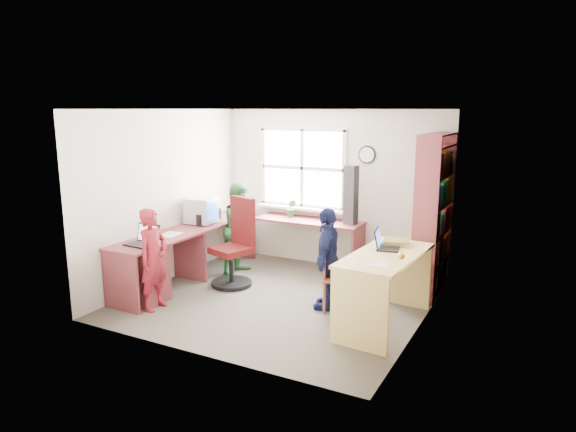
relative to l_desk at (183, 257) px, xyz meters
The scene contains 19 objects.
room 1.57m from the l_desk, 16.12° to the left, with size 3.64×3.44×2.44m.
l_desk is the anchor object (origin of this frame).
right_desk 2.75m from the l_desk, ahead, with size 0.77×1.49×0.84m.
bookshelf 3.35m from the l_desk, 26.43° to the left, with size 0.30×1.02×2.10m.
swivel_chair 0.73m from the l_desk, 47.05° to the left, with size 0.71×0.71×1.21m.
wooden_chair 2.09m from the l_desk, ahead, with size 0.44×0.44×0.86m.
crt_monitor 0.92m from the l_desk, 107.83° to the left, with size 0.42×0.38×0.38m.
laptop_left 0.67m from the l_desk, 105.10° to the right, with size 0.37×0.32×0.25m.
laptop_right 2.71m from the l_desk, ahead, with size 0.33×0.38×0.23m.
speaker_a 0.72m from the l_desk, 104.08° to the left, with size 0.10×0.10×0.17m.
speaker_b 1.18m from the l_desk, 100.59° to the left, with size 0.09×0.09×0.16m.
cd_tower 2.53m from the l_desk, 44.96° to the left, with size 0.19×0.18×0.86m.
game_box 2.82m from the l_desk, 11.93° to the left, with size 0.36×0.36×0.06m.
paper_a 0.35m from the l_desk, behind, with size 0.28×0.36×0.00m.
paper_b 2.83m from the l_desk, ahead, with size 0.20×0.28×0.00m.
potted_plant 1.96m from the l_desk, 67.77° to the left, with size 0.15×0.12×0.28m, color #2E7434.
person_red 0.71m from the l_desk, 81.07° to the right, with size 0.45×0.30×1.25m, color maroon.
person_green 1.07m from the l_desk, 74.76° to the left, with size 0.66×0.51×1.35m, color #327D3F.
person_navy 1.99m from the l_desk, ahead, with size 0.73×0.31×1.25m, color #151A43.
Camera 1 is at (3.00, -5.48, 2.40)m, focal length 32.00 mm.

